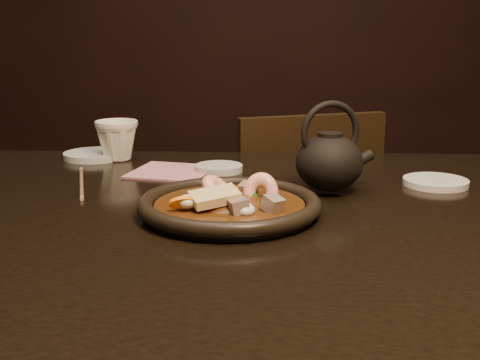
{
  "coord_description": "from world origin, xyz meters",
  "views": [
    {
      "loc": [
        0.11,
        -0.85,
        1.01
      ],
      "look_at": [
        0.08,
        -0.01,
        0.8
      ],
      "focal_mm": 45.0,
      "sensor_mm": 36.0,
      "label": 1
    }
  ],
  "objects_px": {
    "chair": "(292,250)",
    "plate": "(230,206)",
    "teapot": "(330,160)",
    "tea_cup": "(117,139)",
    "table": "(189,258)"
  },
  "relations": [
    {
      "from": "plate",
      "to": "teapot",
      "type": "xyz_separation_m",
      "value": [
        0.16,
        0.13,
        0.04
      ]
    },
    {
      "from": "chair",
      "to": "teapot",
      "type": "height_order",
      "value": "teapot"
    },
    {
      "from": "chair",
      "to": "plate",
      "type": "distance_m",
      "value": 0.76
    },
    {
      "from": "tea_cup",
      "to": "teapot",
      "type": "distance_m",
      "value": 0.48
    },
    {
      "from": "table",
      "to": "plate",
      "type": "relative_size",
      "value": 6.01
    },
    {
      "from": "plate",
      "to": "tea_cup",
      "type": "height_order",
      "value": "tea_cup"
    },
    {
      "from": "plate",
      "to": "teapot",
      "type": "height_order",
      "value": "teapot"
    },
    {
      "from": "plate",
      "to": "chair",
      "type": "bearing_deg",
      "value": 79.46
    },
    {
      "from": "chair",
      "to": "tea_cup",
      "type": "height_order",
      "value": "tea_cup"
    },
    {
      "from": "tea_cup",
      "to": "chair",
      "type": "bearing_deg",
      "value": 38.13
    },
    {
      "from": "tea_cup",
      "to": "teapot",
      "type": "relative_size",
      "value": 0.6
    },
    {
      "from": "chair",
      "to": "plate",
      "type": "height_order",
      "value": "chair"
    },
    {
      "from": "table",
      "to": "chair",
      "type": "distance_m",
      "value": 0.72
    },
    {
      "from": "chair",
      "to": "tea_cup",
      "type": "xyz_separation_m",
      "value": [
        -0.38,
        -0.3,
        0.35
      ]
    },
    {
      "from": "tea_cup",
      "to": "teapot",
      "type": "bearing_deg",
      "value": -31.05
    }
  ]
}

